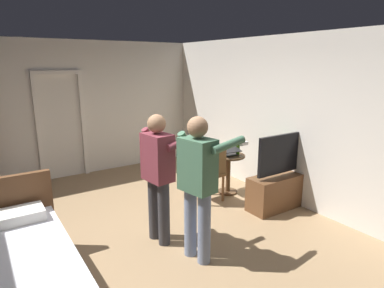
# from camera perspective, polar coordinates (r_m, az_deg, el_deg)

# --- Properties ---
(ground_plane) EXTENTS (7.39, 7.39, 0.00)m
(ground_plane) POSITION_cam_1_polar(r_m,az_deg,el_deg) (4.40, -7.55, -17.35)
(ground_plane) COLOR #997A56
(wall_back) EXTENTS (5.50, 0.12, 2.71)m
(wall_back) POSITION_cam_1_polar(r_m,az_deg,el_deg) (7.08, -20.29, 5.59)
(wall_back) COLOR silver
(wall_back) RESTS_ON ground_plane
(wall_right) EXTENTS (0.12, 6.96, 2.71)m
(wall_right) POSITION_cam_1_polar(r_m,az_deg,el_deg) (5.55, 17.74, 3.73)
(wall_right) COLOR silver
(wall_right) RESTS_ON ground_plane
(doorway_frame) EXTENTS (0.93, 0.08, 2.13)m
(doorway_frame) POSITION_cam_1_polar(r_m,az_deg,el_deg) (6.97, -21.74, 4.23)
(doorway_frame) COLOR white
(doorway_frame) RESTS_ON ground_plane
(tv_flatscreen) EXTENTS (1.15, 0.40, 1.21)m
(tv_flatscreen) POSITION_cam_1_polar(r_m,az_deg,el_deg) (5.51, 15.05, -7.01)
(tv_flatscreen) COLOR brown
(tv_flatscreen) RESTS_ON ground_plane
(side_table) EXTENTS (0.58, 0.58, 0.70)m
(side_table) POSITION_cam_1_polar(r_m,az_deg,el_deg) (5.88, 6.29, -4.08)
(side_table) COLOR #4C331E
(side_table) RESTS_ON ground_plane
(laptop) EXTENTS (0.36, 0.37, 0.15)m
(laptop) POSITION_cam_1_polar(r_m,az_deg,el_deg) (5.75, 6.37, -1.53)
(laptop) COLOR black
(laptop) RESTS_ON side_table
(bottle_on_table) EXTENTS (0.06, 0.06, 0.24)m
(bottle_on_table) POSITION_cam_1_polar(r_m,az_deg,el_deg) (5.82, 7.94, -0.90)
(bottle_on_table) COLOR #2F520D
(bottle_on_table) RESTS_ON side_table
(wooden_chair) EXTENTS (0.43, 0.43, 0.99)m
(wooden_chair) POSITION_cam_1_polar(r_m,az_deg,el_deg) (5.45, 3.43, -4.62)
(wooden_chair) COLOR brown
(wooden_chair) RESTS_ON ground_plane
(person_blue_shirt) EXTENTS (0.76, 0.58, 1.71)m
(person_blue_shirt) POSITION_cam_1_polar(r_m,az_deg,el_deg) (3.74, 1.07, -6.15)
(person_blue_shirt) COLOR slate
(person_blue_shirt) RESTS_ON ground_plane
(person_striped_shirt) EXTENTS (0.67, 0.56, 1.67)m
(person_striped_shirt) POSITION_cam_1_polar(r_m,az_deg,el_deg) (4.16, -5.81, -4.62)
(person_striped_shirt) COLOR #333338
(person_striped_shirt) RESTS_ON ground_plane
(suitcase_dark) EXTENTS (0.63, 0.33, 0.36)m
(suitcase_dark) POSITION_cam_1_polar(r_m,az_deg,el_deg) (6.11, -29.45, -8.03)
(suitcase_dark) COLOR black
(suitcase_dark) RESTS_ON ground_plane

